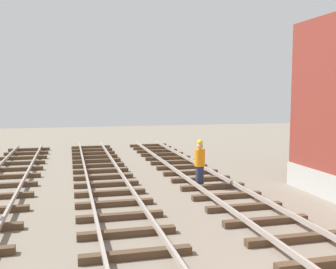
% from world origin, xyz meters
% --- Properties ---
extents(track_worker_foreground, '(0.40, 0.40, 1.87)m').
position_xyz_m(track_worker_foreground, '(0.65, 10.08, 0.93)').
color(track_worker_foreground, '#262D4C').
rests_on(track_worker_foreground, ground).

